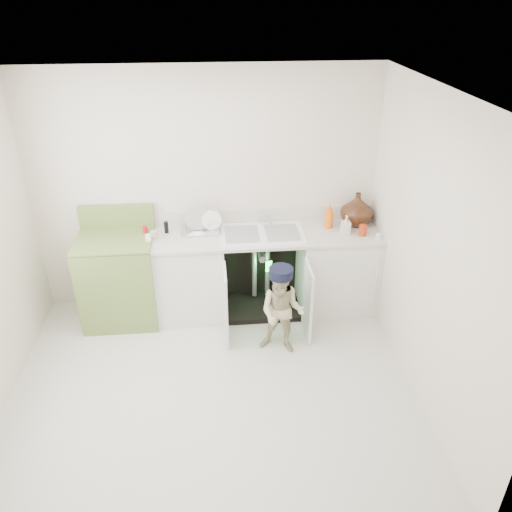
# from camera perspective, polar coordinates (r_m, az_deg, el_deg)

# --- Properties ---
(ground) EXTENTS (3.50, 3.50, 0.00)m
(ground) POSITION_cam_1_polar(r_m,az_deg,el_deg) (4.55, -4.91, -14.85)
(ground) COLOR beige
(ground) RESTS_ON ground
(room_shell) EXTENTS (6.00, 5.50, 1.26)m
(room_shell) POSITION_cam_1_polar(r_m,az_deg,el_deg) (3.80, -5.69, -1.09)
(room_shell) COLOR beige
(room_shell) RESTS_ON ground
(counter_run) EXTENTS (2.44, 1.02, 1.25)m
(counter_run) POSITION_cam_1_polar(r_m,az_deg,el_deg) (5.26, 1.08, -1.51)
(counter_run) COLOR white
(counter_run) RESTS_ON ground
(avocado_stove) EXTENTS (0.75, 0.65, 1.16)m
(avocado_stove) POSITION_cam_1_polar(r_m,az_deg,el_deg) (5.30, -15.30, -2.37)
(avocado_stove) COLOR olive
(avocado_stove) RESTS_ON ground
(repair_worker) EXTENTS (0.52, 0.61, 0.90)m
(repair_worker) POSITION_cam_1_polar(r_m,az_deg,el_deg) (4.67, 2.99, -6.23)
(repair_worker) COLOR #BCB187
(repair_worker) RESTS_ON ground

